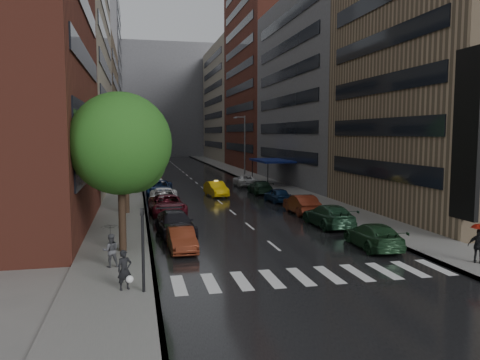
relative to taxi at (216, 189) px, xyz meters
name	(u,v)px	position (x,y,z in m)	size (l,w,h in m)	color
ground	(297,264)	(-0.37, -26.38, -0.77)	(220.00, 220.00, 0.00)	gray
road	(188,176)	(-0.37, 23.62, -0.76)	(14.00, 140.00, 0.01)	black
sidewalk_left	(128,177)	(-9.37, 23.62, -0.69)	(4.00, 140.00, 0.15)	gray
sidewalk_right	(245,175)	(8.63, 23.62, -0.69)	(4.00, 140.00, 0.15)	gray
crosswalk	(315,276)	(-0.17, -28.38, -0.76)	(13.15, 2.80, 0.01)	silver
buildings_left	(89,75)	(-15.37, 32.41, 15.22)	(8.00, 108.00, 38.00)	maroon
buildings_right	(270,84)	(14.63, 30.33, 14.26)	(8.05, 109.10, 36.00)	#937A5B
building_far	(162,101)	(-0.37, 91.62, 15.23)	(40.00, 14.00, 32.00)	slate
tree_near	(120,144)	(-8.97, -22.27, 5.25)	(5.52, 5.52, 8.80)	#382619
tree_mid	(125,142)	(-8.97, -9.53, 5.12)	(5.40, 5.40, 8.60)	#382619
tree_far	(128,138)	(-8.97, 3.51, 5.33)	(5.59, 5.59, 8.91)	#382619
taxi	(216,189)	(0.00, 0.00, 0.00)	(1.63, 4.67, 1.54)	yellow
parked_cars_left	(163,196)	(-5.77, -4.54, 0.00)	(3.10, 41.61, 1.61)	#5D2212
parked_cars_right	(286,198)	(5.03, -8.18, -0.02)	(2.65, 37.66, 1.59)	#1B3C22
ped_bag_walker	(125,271)	(-8.71, -28.88, 0.18)	(0.71, 0.59, 1.66)	black
ped_black_umbrella	(111,242)	(-9.45, -25.31, 0.62)	(0.96, 0.98, 2.09)	#48494D
ped_red_umbrella	(479,240)	(8.37, -28.60, 0.56)	(1.02, 0.99, 2.01)	black
traffic_light	(143,242)	(-7.97, -29.32, 1.46)	(0.18, 0.15, 3.45)	black
street_lamp_left	(137,149)	(-8.09, 3.62, 4.12)	(1.74, 0.22, 9.00)	gray
street_lamp_right	(244,145)	(7.35, 18.62, 4.12)	(1.74, 0.22, 9.00)	gray
awning	(272,161)	(8.61, 8.62, 2.37)	(4.00, 8.00, 3.12)	navy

